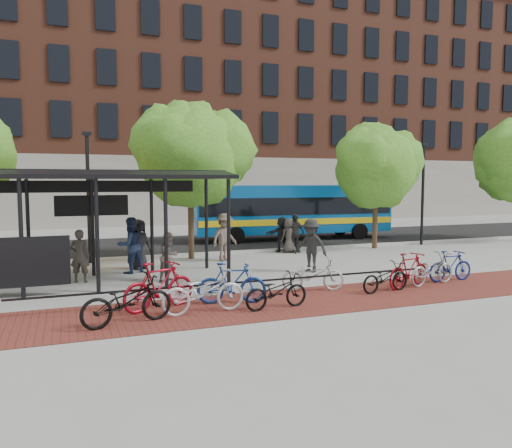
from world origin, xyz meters
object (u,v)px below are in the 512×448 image
object	(u,v)px
pedestrian_4	(295,233)
pedestrian_6	(289,236)
lamp_post_right	(423,190)
bike_2	(203,291)
pedestrian_1	(80,256)
pedestrian_3	(224,237)
bike_9	(409,270)
tree_c	(377,164)
lamp_post_left	(88,193)
bike_8	(385,277)
pedestrian_2	(130,245)
bike_0	(127,301)
bike_10	(432,269)
bike_3	(232,283)
pedestrian_8	(169,257)
tree_b	(192,151)
pedestrian_0	(139,244)
bike_1	(159,286)
bike_11	(450,266)
bus	(292,208)
bike_4	(276,291)
pedestrian_5	(282,234)
pedestrian_9	(311,246)
bike_6	(313,275)

from	to	relation	value
pedestrian_4	pedestrian_6	size ratio (longest dim) A/B	1.15
lamp_post_right	bike_2	world-z (taller)	lamp_post_right
pedestrian_1	pedestrian_3	xyz separation A→B (m)	(5.57, 2.44, 0.11)
pedestrian_4	pedestrian_6	world-z (taller)	pedestrian_4
bike_9	pedestrian_4	world-z (taller)	pedestrian_4
tree_c	lamp_post_left	world-z (taller)	tree_c
bike_8	pedestrian_2	distance (m)	8.74
bike_0	pedestrian_4	xyz separation A→B (m)	(8.39, 8.97, 0.32)
bike_10	bike_3	bearing A→B (deg)	78.88
lamp_post_right	pedestrian_8	size ratio (longest dim) A/B	3.22
tree_b	pedestrian_0	xyz separation A→B (m)	(-2.46, -1.79, -3.54)
pedestrian_0	pedestrian_1	xyz separation A→B (m)	(-2.09, -1.79, -0.07)
bike_1	bike_8	size ratio (longest dim) A/B	1.23
bike_1	pedestrian_4	xyz separation A→B (m)	(7.48, 7.92, 0.26)
bike_11	pedestrian_4	size ratio (longest dim) A/B	0.96
bike_3	pedestrian_0	size ratio (longest dim) A/B	1.00
bus	pedestrian_6	size ratio (longest dim) A/B	7.34
tree_b	bike_9	world-z (taller)	tree_b
tree_c	bike_9	xyz separation A→B (m)	(-4.29, -8.04, -3.51)
bike_11	bike_10	bearing A→B (deg)	104.32
bike_3	bike_8	world-z (taller)	bike_3
bike_4	bike_8	world-z (taller)	bike_4
lamp_post_right	bike_3	size ratio (longest dim) A/B	2.79
lamp_post_right	pedestrian_5	world-z (taller)	lamp_post_right
pedestrian_3	pedestrian_6	size ratio (longest dim) A/B	1.27
bike_11	pedestrian_6	world-z (taller)	pedestrian_6
pedestrian_6	tree_b	bearing A→B (deg)	-12.49
lamp_post_right	pedestrian_9	bearing A→B (deg)	-151.19
bike_6	bike_4	bearing A→B (deg)	146.81
bike_2	pedestrian_8	distance (m)	4.23
lamp_post_left	bike_11	distance (m)	13.50
tree_c	bike_1	size ratio (longest dim) A/B	2.89
bike_1	bike_3	size ratio (longest dim) A/B	1.12
bike_3	pedestrian_4	world-z (taller)	pedestrian_4
bike_8	bike_9	size ratio (longest dim) A/B	0.92
lamp_post_left	pedestrian_5	size ratio (longest dim) A/B	3.19
bike_2	bike_4	size ratio (longest dim) A/B	1.21
bike_10	bike_11	world-z (taller)	bike_11
bike_8	pedestrian_4	xyz separation A→B (m)	(0.98, 8.26, 0.44)
bike_11	pedestrian_4	world-z (taller)	pedestrian_4
bike_3	bike_2	bearing A→B (deg)	140.41
bike_6	pedestrian_8	distance (m)	4.71
pedestrian_5	pedestrian_4	bearing A→B (deg)	132.78
bike_4	bike_6	xyz separation A→B (m)	(1.83, 1.54, 0.03)
pedestrian_1	pedestrian_9	distance (m)	7.79
bike_10	lamp_post_left	bearing A→B (deg)	38.60
bike_11	pedestrian_0	size ratio (longest dim) A/B	0.91
bike_1	bike_2	xyz separation A→B (m)	(0.95, -0.73, -0.06)
bike_10	pedestrian_1	distance (m)	11.11
tree_b	pedestrian_1	bearing A→B (deg)	-141.85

